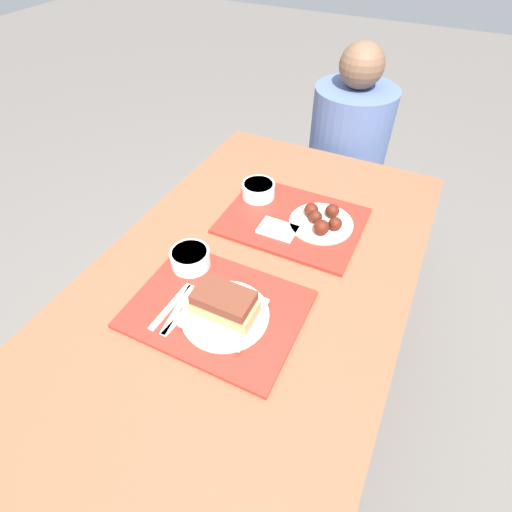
% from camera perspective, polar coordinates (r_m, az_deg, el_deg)
% --- Properties ---
extents(ground_plane, '(12.00, 12.00, 0.00)m').
position_cam_1_polar(ground_plane, '(1.79, -0.62, -19.54)').
color(ground_plane, '#605B56').
extents(picnic_table, '(0.88, 1.51, 0.77)m').
position_cam_1_polar(picnic_table, '(1.23, -0.85, -5.82)').
color(picnic_table, brown).
rests_on(picnic_table, ground_plane).
extents(picnic_bench_far, '(0.84, 0.28, 0.48)m').
position_cam_1_polar(picnic_bench_far, '(2.09, 11.30, 8.27)').
color(picnic_bench_far, brown).
rests_on(picnic_bench_far, ground_plane).
extents(tray_near, '(0.44, 0.34, 0.01)m').
position_cam_1_polar(tray_near, '(1.07, -5.59, -7.54)').
color(tray_near, red).
rests_on(tray_near, picnic_table).
extents(tray_far, '(0.44, 0.34, 0.01)m').
position_cam_1_polar(tray_far, '(1.33, 5.24, 5.06)').
color(tray_far, red).
rests_on(tray_far, picnic_table).
extents(bowl_coleslaw_near, '(0.11, 0.11, 0.05)m').
position_cam_1_polar(bowl_coleslaw_near, '(1.16, -9.38, -0.20)').
color(bowl_coleslaw_near, white).
rests_on(bowl_coleslaw_near, tray_near).
extents(brisket_sandwich_plate, '(0.23, 0.23, 0.09)m').
position_cam_1_polar(brisket_sandwich_plate, '(1.02, -4.51, -7.37)').
color(brisket_sandwich_plate, beige).
rests_on(brisket_sandwich_plate, tray_near).
extents(plastic_fork_near, '(0.04, 0.17, 0.00)m').
position_cam_1_polar(plastic_fork_near, '(1.07, -11.12, -7.44)').
color(plastic_fork_near, white).
rests_on(plastic_fork_near, tray_near).
extents(plastic_knife_near, '(0.03, 0.17, 0.00)m').
position_cam_1_polar(plastic_knife_near, '(1.06, -10.13, -7.87)').
color(plastic_knife_near, white).
rests_on(plastic_knife_near, tray_near).
extents(plastic_spoon_near, '(0.02, 0.17, 0.00)m').
position_cam_1_polar(plastic_spoon_near, '(1.08, -12.09, -7.01)').
color(plastic_spoon_near, white).
rests_on(plastic_spoon_near, tray_near).
extents(condiment_packet, '(0.04, 0.03, 0.01)m').
position_cam_1_polar(condiment_packet, '(1.09, -2.51, -4.88)').
color(condiment_packet, teal).
rests_on(condiment_packet, tray_near).
extents(bowl_coleslaw_far, '(0.11, 0.11, 0.05)m').
position_cam_1_polar(bowl_coleslaw_far, '(1.40, 0.34, 9.51)').
color(bowl_coleslaw_far, white).
rests_on(bowl_coleslaw_far, tray_far).
extents(wings_plate_far, '(0.21, 0.21, 0.06)m').
position_cam_1_polar(wings_plate_far, '(1.30, 9.42, 5.09)').
color(wings_plate_far, beige).
rests_on(wings_plate_far, tray_far).
extents(napkin_far, '(0.12, 0.08, 0.01)m').
position_cam_1_polar(napkin_far, '(1.27, 2.97, 3.88)').
color(napkin_far, white).
rests_on(napkin_far, tray_far).
extents(person_seated_across, '(0.35, 0.35, 0.66)m').
position_cam_1_polar(person_seated_across, '(1.91, 13.21, 16.48)').
color(person_seated_across, '#4C6093').
rests_on(person_seated_across, picnic_bench_far).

